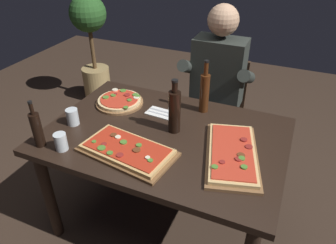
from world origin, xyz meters
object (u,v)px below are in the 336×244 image
object	(u,v)px
pizza_round_far	(120,101)
diner_chair	(217,107)
potted_plant_corner	(92,43)
pizza_rectangular_front	(127,150)
pizza_rectangular_left	(232,153)
seated_diner	(216,85)
wine_bottle_dark	(174,111)
vinegar_bottle_green	(37,129)
tumbler_far_side	(73,117)
dining_table	(165,146)
tumbler_near_camera	(61,143)
oil_bottle_amber	(205,92)

from	to	relation	value
pizza_round_far	diner_chair	distance (m)	0.88
pizza_round_far	potted_plant_corner	size ratio (longest dim) A/B	0.27
diner_chair	potted_plant_corner	xyz separation A→B (m)	(-1.57, 0.49, 0.19)
pizza_rectangular_front	pizza_rectangular_left	distance (m)	0.56
pizza_rectangular_left	seated_diner	xyz separation A→B (m)	(-0.32, 0.79, -0.02)
pizza_rectangular_front	pizza_rectangular_left	bearing A→B (deg)	20.55
wine_bottle_dark	diner_chair	size ratio (longest dim) A/B	0.38
vinegar_bottle_green	pizza_round_far	bearing A→B (deg)	74.40
wine_bottle_dark	tumbler_far_side	xyz separation A→B (m)	(-0.60, -0.18, -0.09)
dining_table	tumbler_far_side	size ratio (longest dim) A/B	13.68
dining_table	potted_plant_corner	xyz separation A→B (m)	(-1.47, 1.34, 0.03)
pizza_round_far	wine_bottle_dark	distance (m)	0.51
pizza_rectangular_left	pizza_rectangular_front	bearing A→B (deg)	-159.45
dining_table	wine_bottle_dark	world-z (taller)	wine_bottle_dark
pizza_rectangular_front	tumbler_near_camera	size ratio (longest dim) A/B	5.53
pizza_rectangular_front	pizza_rectangular_left	world-z (taller)	same
dining_table	wine_bottle_dark	bearing A→B (deg)	50.16
vinegar_bottle_green	wine_bottle_dark	bearing A→B (deg)	34.25
dining_table	potted_plant_corner	bearing A→B (deg)	137.47
pizza_rectangular_left	oil_bottle_amber	xyz separation A→B (m)	(-0.29, 0.40, 0.12)
tumbler_near_camera	tumbler_far_side	xyz separation A→B (m)	(-0.10, 0.23, 0.01)
pizza_rectangular_left	potted_plant_corner	distance (m)	2.35
tumbler_far_side	seated_diner	xyz separation A→B (m)	(0.66, 0.87, -0.05)
tumbler_near_camera	potted_plant_corner	bearing A→B (deg)	120.61
diner_chair	pizza_round_far	bearing A→B (deg)	-128.88
vinegar_bottle_green	diner_chair	xyz separation A→B (m)	(0.69, 1.24, -0.36)
tumbler_far_side	vinegar_bottle_green	bearing A→B (deg)	-97.36
wine_bottle_dark	oil_bottle_amber	world-z (taller)	oil_bottle_amber
pizza_rectangular_left	pizza_round_far	size ratio (longest dim) A/B	1.86
oil_bottle_amber	tumbler_far_side	size ratio (longest dim) A/B	3.44
seated_diner	wine_bottle_dark	bearing A→B (deg)	-94.84
vinegar_bottle_green	diner_chair	bearing A→B (deg)	60.87
diner_chair	tumbler_near_camera	bearing A→B (deg)	-114.47
oil_bottle_amber	potted_plant_corner	bearing A→B (deg)	147.79
tumbler_near_camera	seated_diner	xyz separation A→B (m)	(0.55, 1.10, -0.04)
dining_table	diner_chair	distance (m)	0.88
dining_table	seated_diner	world-z (taller)	seated_diner
vinegar_bottle_green	diner_chair	world-z (taller)	vinegar_bottle_green
tumbler_far_side	wine_bottle_dark	bearing A→B (deg)	16.69
oil_bottle_amber	pizza_rectangular_left	bearing A→B (deg)	-53.90
pizza_round_far	seated_diner	xyz separation A→B (m)	(0.53, 0.53, -0.02)
tumbler_far_side	diner_chair	xyz separation A→B (m)	(0.66, 0.99, -0.30)
pizza_rectangular_left	wine_bottle_dark	size ratio (longest dim) A/B	1.80
dining_table	pizza_rectangular_front	bearing A→B (deg)	-113.50
pizza_round_far	tumbler_near_camera	bearing A→B (deg)	-92.90
dining_table	tumbler_far_side	xyz separation A→B (m)	(-0.56, -0.13, 0.15)
pizza_round_far	oil_bottle_amber	xyz separation A→B (m)	(0.55, 0.14, 0.12)
dining_table	tumbler_near_camera	distance (m)	0.60
pizza_round_far	tumbler_far_side	distance (m)	0.36
pizza_round_far	wine_bottle_dark	size ratio (longest dim) A/B	0.96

